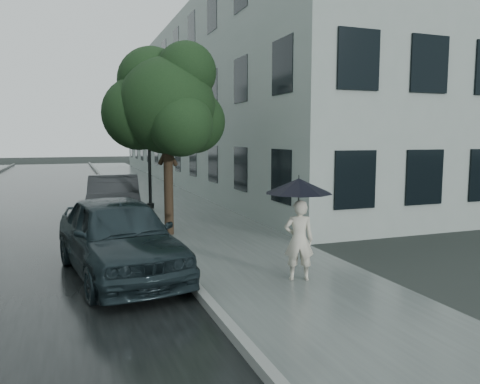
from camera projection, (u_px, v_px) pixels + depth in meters
name	position (u px, v px, depth m)	size (l,w,h in m)	color
ground	(257.00, 268.00, 9.61)	(120.00, 120.00, 0.00)	black
sidewalk	(161.00, 198.00, 20.88)	(3.50, 60.00, 0.01)	slate
kerb_near	(119.00, 198.00, 20.25)	(0.15, 60.00, 0.15)	slate
asphalt_road	(31.00, 203.00, 19.06)	(6.85, 60.00, 0.00)	black
building_near	(220.00, 108.00, 29.14)	(7.02, 36.00, 9.00)	gray
pedestrian	(299.00, 240.00, 8.73)	(0.55, 0.36, 1.51)	beige
umbrella	(299.00, 186.00, 8.65)	(1.67, 1.67, 1.03)	black
street_tree	(166.00, 105.00, 12.66)	(3.40, 3.09, 5.22)	#332619
lamp_post	(145.00, 134.00, 17.34)	(0.83, 0.45, 4.86)	black
car_near	(119.00, 236.00, 9.06)	(1.82, 4.53, 1.54)	black
car_far	(114.00, 198.00, 14.95)	(1.54, 4.41, 1.45)	black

